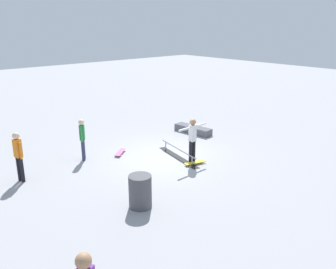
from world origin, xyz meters
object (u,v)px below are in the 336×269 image
(trash_bin, at_px, (140,191))
(skateboard_main, at_px, (195,162))
(bystander_orange_shirt, at_px, (18,154))
(grind_rail, at_px, (178,153))
(skater_main, at_px, (192,138))
(skate_ledge, at_px, (193,130))
(loose_skateboard_pink, at_px, (120,152))
(bystander_green_shirt, at_px, (82,137))

(trash_bin, bearing_deg, skateboard_main, -71.28)
(skateboard_main, distance_m, bystander_orange_shirt, 5.80)
(grind_rail, xyz_separation_m, bystander_orange_shirt, (1.78, 5.09, 0.76))
(grind_rail, distance_m, skater_main, 1.06)
(skater_main, xyz_separation_m, trash_bin, (-1.28, 3.27, -0.49))
(skate_ledge, relative_size, loose_skateboard_pink, 2.40)
(skater_main, bearing_deg, bystander_green_shirt, -47.33)
(skateboard_main, bearing_deg, trash_bin, 31.79)
(bystander_orange_shirt, bearing_deg, trash_bin, -168.03)
(loose_skateboard_pink, bearing_deg, bystander_green_shirt, -55.29)
(grind_rail, bearing_deg, loose_skateboard_pink, 50.89)
(skateboard_main, distance_m, loose_skateboard_pink, 2.96)
(skater_main, relative_size, trash_bin, 1.78)
(skater_main, bearing_deg, grind_rail, -90.84)
(bystander_orange_shirt, xyz_separation_m, bystander_green_shirt, (0.33, -2.36, -0.05))
(skate_ledge, bearing_deg, bystander_orange_shirt, 89.95)
(skater_main, distance_m, trash_bin, 3.54)
(grind_rail, bearing_deg, bystander_orange_shirt, 82.26)
(trash_bin, bearing_deg, skater_main, -68.60)
(grind_rail, relative_size, skater_main, 1.52)
(skate_ledge, xyz_separation_m, skater_main, (-2.49, 2.57, 0.79))
(loose_skateboard_pink, xyz_separation_m, trash_bin, (-3.71, 1.85, 0.38))
(skate_ledge, relative_size, skater_main, 1.10)
(skater_main, height_order, trash_bin, skater_main)
(grind_rail, height_order, bystander_orange_shirt, bystander_orange_shirt)
(bystander_green_shirt, bearing_deg, skater_main, 78.57)
(grind_rail, bearing_deg, skate_ledge, -43.87)
(grind_rail, bearing_deg, skater_main, -167.88)
(grind_rail, relative_size, skate_ledge, 1.38)
(skater_main, distance_m, bystander_green_shirt, 3.93)
(grind_rail, distance_m, bystander_green_shirt, 3.52)
(skateboard_main, height_order, loose_skateboard_pink, same)
(skate_ledge, relative_size, skateboard_main, 2.18)
(bystander_orange_shirt, relative_size, bystander_green_shirt, 1.06)
(skateboard_main, bearing_deg, bystander_orange_shirt, -14.66)
(skate_ledge, distance_m, bystander_green_shirt, 5.36)
(skater_main, bearing_deg, skateboard_main, 84.83)
(grind_rail, height_order, skate_ledge, grind_rail)
(skate_ledge, xyz_separation_m, skateboard_main, (-2.67, 2.58, -0.08))
(skate_ledge, height_order, bystander_green_shirt, bystander_green_shirt)
(skater_main, bearing_deg, loose_skateboard_pink, -61.19)
(skater_main, height_order, bystander_orange_shirt, skater_main)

